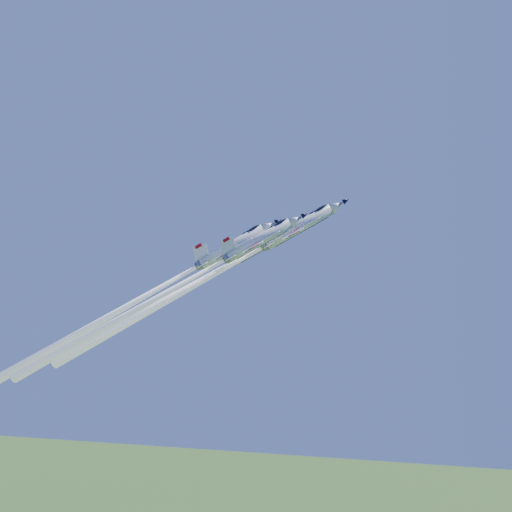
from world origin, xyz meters
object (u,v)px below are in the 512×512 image
(jet_lead, at_px, (203,281))
(jet_left, at_px, (184,289))
(jet_right, at_px, (161,295))
(jet_slot, at_px, (139,300))

(jet_lead, relative_size, jet_left, 1.14)
(jet_right, bearing_deg, jet_slot, -136.75)
(jet_right, bearing_deg, jet_lead, 147.55)
(jet_lead, distance_m, jet_right, 10.24)
(jet_left, bearing_deg, jet_lead, 38.26)
(jet_left, bearing_deg, jet_right, -2.17)
(jet_slot, bearing_deg, jet_right, 43.25)
(jet_right, relative_size, jet_slot, 0.95)
(jet_lead, xyz_separation_m, jet_left, (-5.74, 5.05, -1.19))
(jet_lead, height_order, jet_right, jet_lead)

